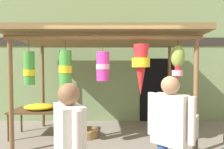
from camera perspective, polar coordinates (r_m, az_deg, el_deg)
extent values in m
cube|color=#7A9360|center=(6.13, 0.38, 5.20)|extent=(9.38, 0.25, 4.09)
cube|color=#2D2823|center=(6.03, 0.38, 9.92)|extent=(8.45, 0.04, 0.24)
cube|color=black|center=(6.20, 13.68, -4.56)|extent=(1.10, 0.03, 2.00)
cylinder|color=brown|center=(4.27, -28.01, -5.77)|extent=(0.09, 0.09, 2.32)
cylinder|color=brown|center=(4.12, 24.14, -5.99)|extent=(0.09, 0.09, 2.32)
cylinder|color=brown|center=(5.84, -19.94, -3.50)|extent=(0.09, 0.09, 2.32)
cylinder|color=brown|center=(5.73, 17.10, -3.57)|extent=(0.09, 0.09, 2.32)
cylinder|color=brown|center=(3.77, -2.48, 11.13)|extent=(3.87, 0.10, 0.10)
cylinder|color=brown|center=(5.51, -1.62, 9.95)|extent=(3.87, 0.10, 0.10)
cube|color=olive|center=(4.64, -1.97, 10.98)|extent=(4.17, 2.24, 0.23)
cylinder|color=brown|center=(4.07, -23.59, 7.97)|extent=(0.01, 0.01, 0.23)
cylinder|color=green|center=(4.05, -23.49, 1.79)|extent=(0.20, 0.20, 0.65)
cylinder|color=yellow|center=(4.05, -23.46, 0.53)|extent=(0.22, 0.22, 0.12)
cylinder|color=brown|center=(3.93, -13.73, 8.51)|extent=(0.01, 0.01, 0.20)
cylinder|color=green|center=(3.91, -13.66, 1.18)|extent=(0.24, 0.24, 0.80)
cylinder|color=yellow|center=(3.90, -13.66, 1.51)|extent=(0.26, 0.26, 0.14)
cylinder|color=brown|center=(3.71, -2.60, 8.64)|extent=(0.01, 0.01, 0.24)
cylinder|color=#D13399|center=(3.69, -2.59, 2.46)|extent=(0.25, 0.25, 0.56)
cylinder|color=pink|center=(3.69, -2.59, 2.35)|extent=(0.27, 0.27, 0.10)
cylinder|color=brown|center=(3.77, 8.92, 9.63)|extent=(0.01, 0.01, 0.09)
cone|color=red|center=(3.74, 8.87, 1.29)|extent=(0.33, 0.33, 1.00)
cylinder|color=yellow|center=(3.74, 8.88, 3.58)|extent=(0.35, 0.35, 0.18)
cylinder|color=brown|center=(4.01, 19.43, 8.00)|extent=(0.01, 0.01, 0.24)
cone|color=red|center=(3.99, 19.34, 1.77)|extent=(0.20, 0.20, 0.63)
cylinder|color=pink|center=(4.00, 19.32, 0.44)|extent=(0.22, 0.22, 0.11)
cylinder|color=#4C3D23|center=(4.03, 19.46, 9.05)|extent=(0.02, 0.02, 0.09)
ellipsoid|color=#89A842|center=(4.01, 19.41, 5.19)|extent=(0.27, 0.23, 0.45)
cube|color=brown|center=(5.10, -20.13, -10.06)|extent=(1.45, 0.74, 0.04)
cylinder|color=brown|center=(5.18, -28.61, -13.89)|extent=(0.05, 0.05, 0.64)
cylinder|color=brown|center=(4.70, -13.42, -15.34)|extent=(0.05, 0.05, 0.64)
cylinder|color=brown|center=(5.72, -25.46, -12.27)|extent=(0.05, 0.05, 0.64)
cylinder|color=brown|center=(5.29, -11.75, -13.28)|extent=(0.05, 0.05, 0.64)
ellipsoid|color=yellow|center=(5.07, -20.88, -9.07)|extent=(0.74, 0.52, 0.15)
ellipsoid|color=pink|center=(4.98, -19.91, -9.18)|extent=(0.33, 0.26, 0.10)
cube|color=beige|center=(3.95, 21.37, -17.06)|extent=(0.56, 0.56, 0.04)
cube|color=beige|center=(3.85, 24.11, -14.47)|extent=(0.26, 0.35, 0.40)
cylinder|color=#333338|center=(4.23, 19.41, -18.87)|extent=(0.03, 0.03, 0.44)
cylinder|color=#333338|center=(3.91, 17.93, -20.68)|extent=(0.03, 0.03, 0.44)
cylinder|color=#333338|center=(4.16, 24.49, -19.33)|extent=(0.03, 0.03, 0.44)
cylinder|color=olive|center=(4.94, -7.14, -17.14)|extent=(0.52, 0.52, 0.19)
cube|color=silver|center=(2.45, 17.27, -12.77)|extent=(0.45, 0.43, 0.60)
cylinder|color=silver|center=(2.55, 11.93, -11.40)|extent=(0.08, 0.08, 0.54)
cylinder|color=silver|center=(2.35, 23.10, -12.72)|extent=(0.08, 0.08, 0.54)
sphere|color=tan|center=(2.38, 17.40, -3.11)|extent=(0.22, 0.22, 0.22)
cube|color=silver|center=(1.99, -12.56, -17.28)|extent=(0.38, 0.46, 0.59)
cylinder|color=silver|center=(2.22, -14.35, -14.43)|extent=(0.08, 0.08, 0.53)
cylinder|color=silver|center=(1.75, -10.27, -19.05)|extent=(0.08, 0.08, 0.53)
sphere|color=#896042|center=(1.89, -12.68, -5.75)|extent=(0.22, 0.22, 0.22)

